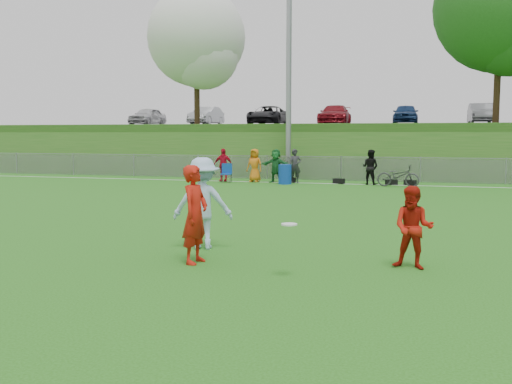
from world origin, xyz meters
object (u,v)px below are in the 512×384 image
(frisbee, at_px, (289,224))
(recycling_bin, at_px, (285,174))
(player_red_center, at_px, (413,228))
(bicycle, at_px, (398,176))
(player_red_left, at_px, (195,214))
(player_blue, at_px, (203,203))

(frisbee, relative_size, recycling_bin, 0.29)
(player_red_center, relative_size, bicycle, 0.78)
(player_red_left, height_order, player_blue, player_blue)
(frisbee, height_order, bicycle, bicycle)
(recycling_bin, height_order, bicycle, bicycle)
(player_red_left, relative_size, frisbee, 6.80)
(player_red_left, distance_m, recycling_bin, 17.29)
(player_red_center, distance_m, player_blue, 4.40)
(frisbee, xyz_separation_m, bicycle, (1.28, 17.79, -0.42))
(player_red_left, relative_size, player_red_center, 1.23)
(player_red_left, xyz_separation_m, frisbee, (1.96, -0.63, -0.01))
(frisbee, bearing_deg, player_red_left, 162.07)
(frisbee, height_order, recycling_bin, recycling_bin)
(player_red_center, xyz_separation_m, bicycle, (-0.74, 16.52, -0.25))
(frisbee, bearing_deg, player_blue, 139.69)
(player_red_left, xyz_separation_m, player_red_center, (3.98, 0.63, -0.18))
(player_blue, height_order, recycling_bin, player_blue)
(player_red_left, distance_m, frisbee, 2.06)
(player_red_center, xyz_separation_m, player_blue, (-4.34, 0.70, 0.22))
(frisbee, distance_m, recycling_bin, 18.26)
(player_red_left, relative_size, recycling_bin, 1.94)
(player_red_left, height_order, recycling_bin, player_red_left)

